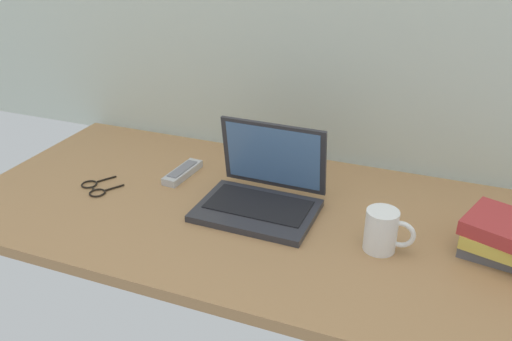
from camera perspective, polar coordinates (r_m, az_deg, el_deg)
name	(u,v)px	position (r m, az deg, el deg)	size (l,w,h in m)	color
desk	(254,215)	(1.42, -0.26, -4.85)	(1.60, 0.76, 0.03)	#A87A4C
laptop	(262,191)	(1.40, 0.71, -2.26)	(0.31, 0.26, 0.22)	#2D2D33
coffee_mug	(383,230)	(1.26, 13.70, -6.38)	(0.12, 0.08, 0.10)	white
remote_control_near	(183,172)	(1.59, -8.03, -0.19)	(0.06, 0.16, 0.02)	#B7B7B7
eyeglasses	(95,188)	(1.58, -17.26, -1.85)	(0.13, 0.14, 0.01)	black
book_stack	(511,240)	(1.33, 26.15, -6.83)	(0.24, 0.21, 0.09)	#595960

